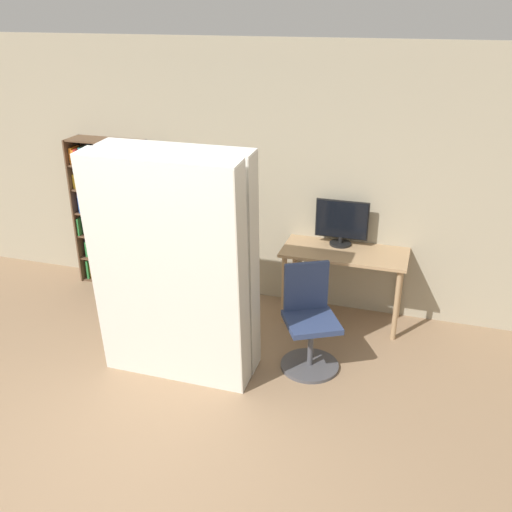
{
  "coord_description": "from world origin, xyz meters",
  "views": [
    {
      "loc": [
        1.87,
        -2.61,
        2.99
      ],
      "look_at": [
        0.57,
        1.54,
        1.05
      ],
      "focal_mm": 40.0,
      "sensor_mm": 36.0,
      "label": 1
    }
  ],
  "objects_px": {
    "bookshelf": "(106,214)",
    "mattress_near": "(169,275)",
    "monitor": "(342,222)",
    "office_chair": "(309,327)",
    "mattress_far": "(184,260)"
  },
  "relations": [
    {
      "from": "office_chair",
      "to": "bookshelf",
      "type": "xyz_separation_m",
      "value": [
        -2.59,
        1.03,
        0.43
      ]
    },
    {
      "from": "office_chair",
      "to": "mattress_near",
      "type": "xyz_separation_m",
      "value": [
        -1.06,
        -0.54,
        0.61
      ]
    },
    {
      "from": "bookshelf",
      "to": "mattress_near",
      "type": "relative_size",
      "value": 0.84
    },
    {
      "from": "office_chair",
      "to": "mattress_near",
      "type": "bearing_deg",
      "value": -152.9
    },
    {
      "from": "mattress_far",
      "to": "bookshelf",
      "type": "bearing_deg",
      "value": 140.29
    },
    {
      "from": "monitor",
      "to": "office_chair",
      "type": "relative_size",
      "value": 0.56
    },
    {
      "from": "bookshelf",
      "to": "mattress_far",
      "type": "relative_size",
      "value": 0.84
    },
    {
      "from": "monitor",
      "to": "office_chair",
      "type": "bearing_deg",
      "value": -94.23
    },
    {
      "from": "bookshelf",
      "to": "mattress_near",
      "type": "height_order",
      "value": "mattress_near"
    },
    {
      "from": "monitor",
      "to": "mattress_near",
      "type": "height_order",
      "value": "mattress_near"
    },
    {
      "from": "mattress_far",
      "to": "office_chair",
      "type": "bearing_deg",
      "value": 13.23
    },
    {
      "from": "monitor",
      "to": "mattress_near",
      "type": "distance_m",
      "value": 1.93
    },
    {
      "from": "mattress_far",
      "to": "monitor",
      "type": "bearing_deg",
      "value": 48.3
    },
    {
      "from": "bookshelf",
      "to": "mattress_far",
      "type": "bearing_deg",
      "value": -39.71
    },
    {
      "from": "monitor",
      "to": "bookshelf",
      "type": "height_order",
      "value": "bookshelf"
    }
  ]
}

